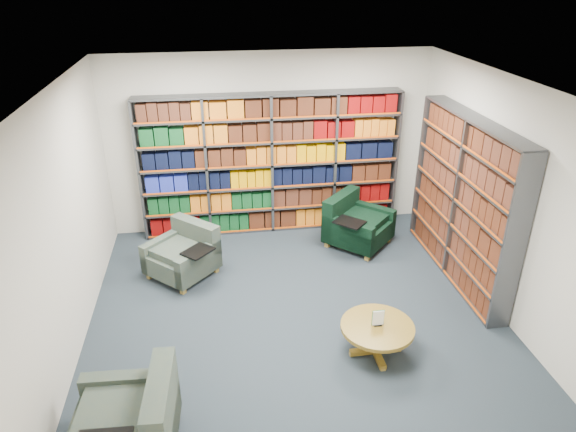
{
  "coord_description": "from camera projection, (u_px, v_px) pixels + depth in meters",
  "views": [
    {
      "loc": [
        -0.88,
        -5.15,
        3.9
      ],
      "look_at": [
        0.0,
        0.6,
        1.05
      ],
      "focal_mm": 32.0,
      "sensor_mm": 36.0,
      "label": 1
    }
  ],
  "objects": [
    {
      "name": "bookshelf_back",
      "position": [
        271.0,
        165.0,
        8.0
      ],
      "size": [
        4.0,
        0.28,
        2.2
      ],
      "color": "#47494F",
      "rests_on": "ground"
    },
    {
      "name": "chair_teal_front",
      "position": [
        134.0,
        426.0,
        4.43
      ],
      "size": [
        0.92,
        1.05,
        0.79
      ],
      "color": "#092133",
      "rests_on": "ground"
    },
    {
      "name": "chair_green_right",
      "position": [
        354.0,
        225.0,
        7.88
      ],
      "size": [
        1.18,
        1.18,
        0.76
      ],
      "color": "black",
      "rests_on": "ground"
    },
    {
      "name": "room_shell",
      "position": [
        296.0,
        211.0,
        5.79
      ],
      "size": [
        5.02,
        5.02,
        2.82
      ],
      "color": "black",
      "rests_on": "ground"
    },
    {
      "name": "coffee_table",
      "position": [
        377.0,
        331.0,
        5.6
      ],
      "size": [
        0.81,
        0.81,
        0.57
      ],
      "color": "olive",
      "rests_on": "ground"
    },
    {
      "name": "chair_teal_left",
      "position": [
        186.0,
        255.0,
        7.11
      ],
      "size": [
        1.11,
        1.11,
        0.72
      ],
      "color": "#092133",
      "rests_on": "ground"
    },
    {
      "name": "bookshelf_right",
      "position": [
        463.0,
        201.0,
        6.77
      ],
      "size": [
        0.28,
        2.5,
        2.2
      ],
      "color": "#47494F",
      "rests_on": "ground"
    }
  ]
}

